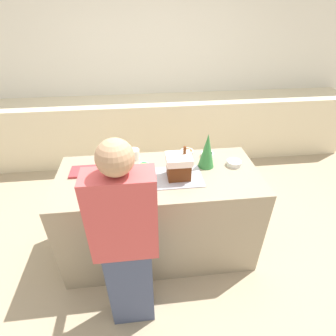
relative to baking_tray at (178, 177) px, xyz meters
The scene contains 14 objects.
ground_plane 0.91m from the baking_tray, 159.69° to the left, with size 12.00×12.00×0.00m, color tan.
wall_back 2.29m from the baking_tray, 94.05° to the left, with size 8.00×0.05×2.60m.
back_cabinet_block 1.98m from the baking_tray, 94.73° to the left, with size 6.00×0.60×0.90m.
kitchen_island 0.48m from the baking_tray, 159.69° to the left, with size 1.71×0.77×0.89m.
baking_tray is the anchor object (origin of this frame).
gingerbread_house 0.11m from the baking_tray, 30.25° to the left, with size 0.20×0.19×0.26m.
decorative_tree 0.34m from the baking_tray, 28.63° to the left, with size 0.14×0.14×0.31m.
candy_bowl_far_right 0.32m from the baking_tray, 148.55° to the left, with size 0.09×0.09×0.04m.
candy_bowl_behind_tray 0.53m from the baking_tray, 14.07° to the left, with size 0.13×0.13×0.04m.
candy_bowl_beside_tree 0.44m from the baking_tray, 44.16° to the left, with size 0.11×0.11×0.04m.
candy_bowl_far_left 0.38m from the baking_tray, 69.22° to the left, with size 0.12×0.12×0.05m.
cookbook 0.80m from the baking_tray, 168.24° to the left, with size 0.23×0.17×0.02m.
mug 0.50m from the baking_tray, 136.57° to the left, with size 0.10×0.10×0.10m.
person 0.72m from the baking_tray, 126.26° to the right, with size 0.41×0.51×1.56m.
Camera 1 is at (-0.13, -1.80, 2.14)m, focal length 28.00 mm.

